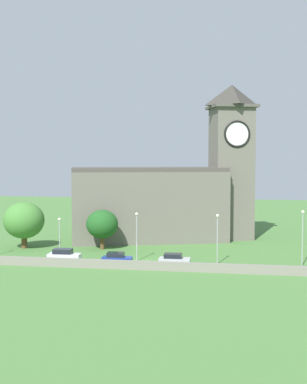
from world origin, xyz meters
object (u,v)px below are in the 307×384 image
(car_white, at_px, (64,255))
(tree_riverside_east, at_px, (102,224))
(church, at_px, (170,193))
(car_silver, at_px, (174,260))
(streetlamp_west_mid, at_px, (60,231))
(streetlamp_central, at_px, (137,229))
(car_blue, at_px, (117,258))
(streetlamp_east_mid, at_px, (217,231))
(tree_riverside_west, at_px, (24,220))
(streetlamp_east_end, at_px, (303,229))

(car_white, height_order, tree_riverside_east, tree_riverside_east)
(church, height_order, car_silver, church)
(streetlamp_west_mid, xyz_separation_m, streetlamp_central, (11.17, 0.82, 0.51))
(car_blue, distance_m, tree_riverside_east, 13.07)
(streetlamp_east_mid, bearing_deg, tree_riverside_west, 166.39)
(car_silver, height_order, tree_riverside_east, tree_riverside_east)
(car_silver, xyz_separation_m, streetlamp_east_end, (17.10, 2.67, 4.17))
(tree_riverside_west, bearing_deg, streetlamp_east_end, -9.30)
(church, height_order, car_blue, church)
(streetlamp_east_mid, xyz_separation_m, tree_riverside_west, (-31.53, 7.63, -0.11))
(car_blue, bearing_deg, tree_riverside_east, 114.34)
(streetlamp_west_mid, bearing_deg, car_white, -54.52)
(car_silver, height_order, streetlamp_east_end, streetlamp_east_end)
(streetlamp_west_mid, relative_size, tree_riverside_west, 0.80)
(car_silver, bearing_deg, streetlamp_east_end, 8.88)
(church, relative_size, tree_riverside_east, 5.32)
(church, bearing_deg, streetlamp_east_end, -43.72)
(car_blue, relative_size, streetlamp_west_mid, 0.69)
(car_silver, distance_m, streetlamp_central, 7.25)
(streetlamp_west_mid, bearing_deg, car_silver, -5.36)
(streetlamp_west_mid, height_order, streetlamp_east_end, streetlamp_east_end)
(church, height_order, streetlamp_west_mid, church)
(car_silver, bearing_deg, streetlamp_west_mid, 174.64)
(car_blue, height_order, tree_riverside_west, tree_riverside_west)
(car_blue, distance_m, streetlamp_east_mid, 14.34)
(church, relative_size, streetlamp_central, 4.88)
(streetlamp_east_mid, bearing_deg, church, 114.77)
(car_blue, distance_m, streetlamp_west_mid, 9.82)
(car_silver, bearing_deg, car_white, -179.33)
(streetlamp_central, relative_size, streetlamp_east_end, 0.91)
(car_silver, relative_size, streetlamp_east_mid, 0.62)
(tree_riverside_west, xyz_separation_m, tree_riverside_east, (12.73, 1.22, -0.51))
(car_blue, distance_m, streetlamp_east_end, 25.53)
(tree_riverside_east, bearing_deg, car_blue, -65.66)
(tree_riverside_west, height_order, tree_riverside_east, tree_riverside_west)
(streetlamp_west_mid, distance_m, streetlamp_east_end, 33.99)
(car_blue, relative_size, streetlamp_east_end, 0.55)
(streetlamp_central, bearing_deg, car_white, -165.40)
(streetlamp_west_mid, height_order, streetlamp_central, streetlamp_central)
(church, bearing_deg, streetlamp_central, -95.34)
(church, relative_size, tree_riverside_west, 4.49)
(church, distance_m, streetlamp_west_mid, 25.17)
(car_blue, distance_m, streetlamp_central, 5.31)
(church, relative_size, streetlamp_east_mid, 4.87)
(church, bearing_deg, car_silver, -80.48)
(car_white, bearing_deg, streetlamp_east_mid, 6.03)
(car_white, bearing_deg, streetlamp_central, 14.60)
(car_white, relative_size, streetlamp_east_mid, 0.67)
(car_white, xyz_separation_m, tree_riverside_east, (2.51, 11.11, 3.07))
(car_blue, bearing_deg, streetlamp_east_mid, 11.24)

